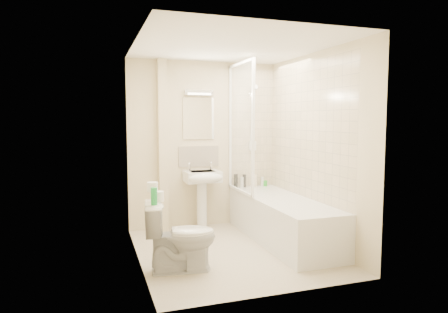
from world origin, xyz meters
name	(u,v)px	position (x,y,z in m)	size (l,w,h in m)	color
floor	(233,251)	(0.00, 0.00, 0.00)	(2.50, 2.50, 0.00)	beige
wall_back	(204,145)	(0.00, 1.25, 1.20)	(2.20, 0.02, 2.40)	beige
wall_left	(137,154)	(-1.10, 0.00, 1.20)	(0.02, 2.50, 2.40)	beige
wall_right	(315,149)	(1.10, 0.00, 1.20)	(0.02, 2.50, 2.40)	beige
ceiling	(233,46)	(0.00, 0.00, 2.40)	(2.20, 2.50, 0.02)	white
tile_back	(252,129)	(0.75, 1.24, 1.42)	(0.70, 0.01, 1.75)	beige
tile_right	(307,130)	(1.09, 0.20, 1.42)	(0.01, 2.10, 1.75)	beige
pipe_boxing	(163,146)	(-0.62, 1.19, 1.20)	(0.12, 0.12, 2.40)	beige
splashback	(199,156)	(-0.09, 1.24, 1.03)	(0.60, 0.01, 0.30)	beige
mirror	(199,119)	(-0.09, 1.24, 1.58)	(0.46, 0.01, 0.60)	white
strip_light	(199,93)	(-0.09, 1.22, 1.95)	(0.42, 0.07, 0.07)	silver
bathtub	(282,218)	(0.75, 0.20, 0.29)	(0.70, 2.10, 0.55)	white
shower_screen	(241,128)	(0.40, 0.80, 1.45)	(0.04, 0.92, 1.80)	white
shower_fixture	(253,121)	(0.75, 1.19, 1.55)	(0.10, 0.16, 0.99)	white
pedestal_sink	(203,183)	(-0.09, 1.01, 0.67)	(0.49, 0.46, 0.95)	white
bottle_black_a	(236,181)	(0.47, 1.16, 0.65)	(0.06, 0.06, 0.21)	black
bottle_white_a	(242,182)	(0.56, 1.16, 0.63)	(0.05, 0.05, 0.15)	silver
bottle_black_b	(244,181)	(0.60, 1.16, 0.65)	(0.05, 0.05, 0.19)	black
bottle_cream	(255,181)	(0.78, 1.16, 0.64)	(0.05, 0.05, 0.18)	#F4E4BD
bottle_white_b	(262,182)	(0.90, 1.16, 0.62)	(0.05, 0.05, 0.14)	silver
bottle_green	(265,183)	(0.94, 1.16, 0.59)	(0.07, 0.07, 0.08)	green
toilet	(181,236)	(-0.72, -0.41, 0.37)	(0.76, 0.50, 0.73)	white
toilet_roll_lower	(159,196)	(-0.93, -0.35, 0.78)	(0.11, 0.11, 0.10)	white
toilet_roll_upper	(153,187)	(-0.99, -0.34, 0.88)	(0.11, 0.11, 0.10)	white
green_bottle	(154,196)	(-1.00, -0.50, 0.82)	(0.06, 0.06, 0.17)	green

